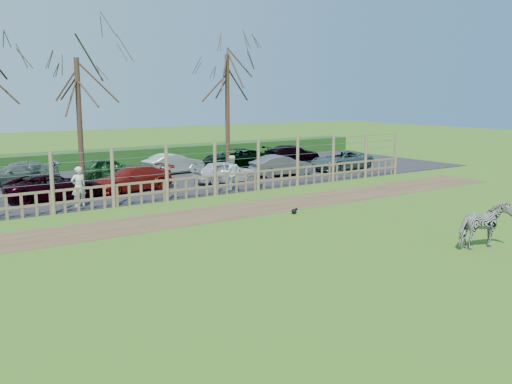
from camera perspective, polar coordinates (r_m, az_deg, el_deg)
ground at (r=19.18m, az=1.85°, el=-4.58°), size 120.00×120.00×0.00m
dirt_strip at (r=22.84m, az=-4.94°, el=-2.25°), size 34.00×2.80×0.01m
asphalt at (r=31.76m, az=-14.05°, el=0.94°), size 44.00×13.00×0.04m
hedge at (r=38.26m, az=-17.88°, el=3.03°), size 46.00×2.00×1.10m
fence at (r=25.74m, az=-8.89°, el=0.85°), size 30.16×0.16×2.50m
tree_mid at (r=29.79m, az=-17.38°, el=9.58°), size 4.80×4.80×6.83m
tree_right at (r=34.09m, az=-2.89°, el=10.62°), size 4.80×4.80×7.35m
zebra at (r=19.05m, az=21.86°, el=-3.14°), size 1.82×1.02×1.46m
visitor_a at (r=25.06m, az=-17.32°, el=0.50°), size 0.64×0.43×1.72m
visitor_b at (r=28.16m, az=-2.50°, el=1.93°), size 0.98×0.86×1.72m
crow at (r=22.91m, az=3.84°, el=-1.92°), size 0.29×0.21×0.23m
car_2 at (r=27.22m, az=-19.54°, el=0.54°), size 4.37×2.11×1.20m
car_3 at (r=28.65m, az=-12.32°, el=1.32°), size 4.31×2.18×1.20m
car_4 at (r=30.46m, az=-2.95°, el=2.03°), size 3.67×1.86×1.20m
car_5 at (r=33.11m, az=2.51°, el=2.66°), size 3.78×1.74×1.20m
car_6 at (r=36.08m, az=8.51°, el=3.16°), size 4.42×2.22×1.20m
car_9 at (r=32.23m, az=-22.72°, el=1.71°), size 4.19×1.81×1.20m
car_10 at (r=32.89m, az=-14.46°, el=2.31°), size 3.60×1.63×1.20m
car_11 at (r=34.37m, az=-8.30°, el=2.83°), size 3.77×1.69×1.20m
car_12 at (r=36.93m, az=-2.08°, el=3.41°), size 4.52×2.48×1.20m
car_13 at (r=39.66m, az=3.66°, el=3.85°), size 4.26×2.01×1.20m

